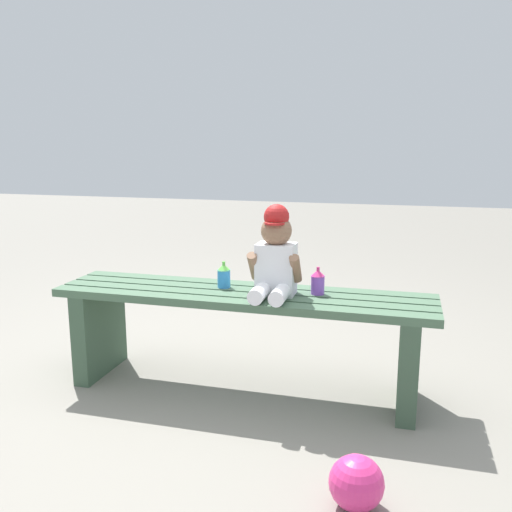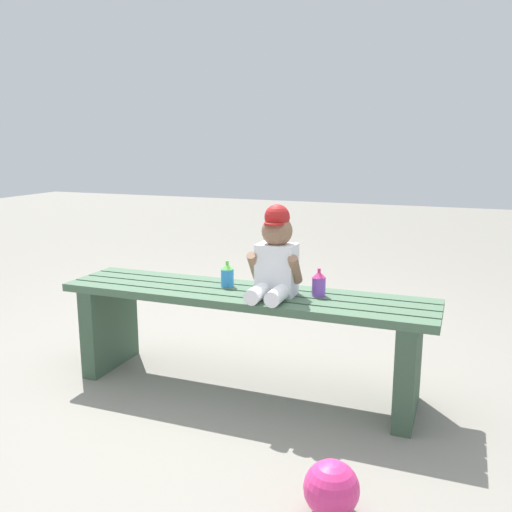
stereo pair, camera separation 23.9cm
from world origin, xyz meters
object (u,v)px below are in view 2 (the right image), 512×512
object	(u,v)px
sippy_cup_left	(227,274)
toy_ball	(331,489)
child_figure	(276,257)
sippy_cup_right	(319,283)
park_bench	(244,323)

from	to	relation	value
sippy_cup_left	toy_ball	size ratio (longest dim) A/B	0.70
child_figure	sippy_cup_right	bearing A→B (deg)	20.39
toy_ball	park_bench	bearing A→B (deg)	128.88
park_bench	toy_ball	distance (m)	0.97
park_bench	child_figure	xyz separation A→B (m)	(0.16, -0.02, 0.33)
sippy_cup_right	park_bench	bearing A→B (deg)	-171.69
park_bench	toy_ball	bearing A→B (deg)	-51.12
toy_ball	child_figure	bearing A→B (deg)	121.21
sippy_cup_right	toy_ball	bearing A→B (deg)	-72.00
park_bench	sippy_cup_left	size ratio (longest dim) A/B	13.94
child_figure	sippy_cup_right	distance (m)	0.23
sippy_cup_left	sippy_cup_right	world-z (taller)	same
park_bench	child_figure	size ratio (longest dim) A/B	4.27
park_bench	child_figure	distance (m)	0.36
child_figure	sippy_cup_left	world-z (taller)	child_figure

